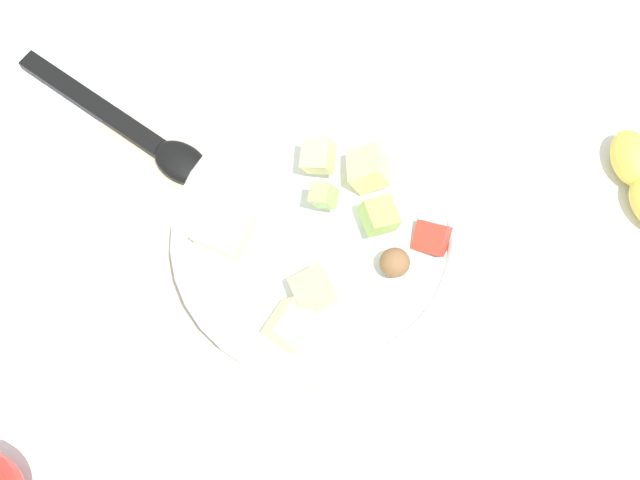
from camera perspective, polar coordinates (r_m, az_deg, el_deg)
The scene contains 4 objects.
ground_plane at distance 0.74m, azimuth -0.07°, elevation -0.17°, with size 2.40×2.40×0.00m, color silver.
placemat at distance 0.74m, azimuth -0.07°, elevation -0.09°, with size 0.47×0.31×0.01m, color #BCB299.
salad_bowl at distance 0.69m, azimuth -0.02°, elevation -0.25°, with size 0.24×0.24×0.10m.
serving_spoon at distance 0.79m, azimuth -12.00°, elevation 6.91°, with size 0.22×0.04×0.01m.
Camera 1 is at (0.16, -0.20, 0.69)m, focal length 46.88 mm.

